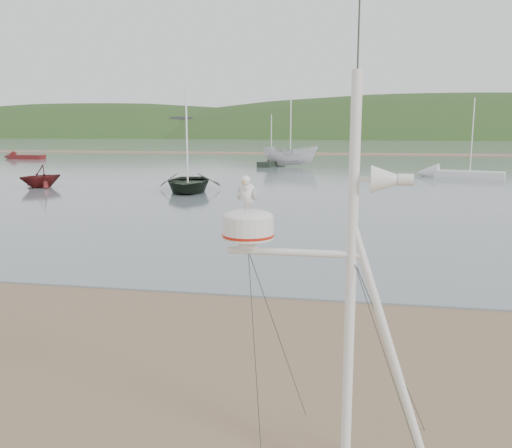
% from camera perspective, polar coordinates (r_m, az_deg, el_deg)
% --- Properties ---
extents(ground, '(560.00, 560.00, 0.00)m').
position_cam_1_polar(ground, '(8.85, -18.76, -14.37)').
color(ground, brown).
rests_on(ground, ground).
extents(water, '(560.00, 256.00, 0.04)m').
position_cam_1_polar(water, '(139.09, 8.90, 8.43)').
color(water, slate).
rests_on(water, ground).
extents(sandbar, '(560.00, 7.00, 0.07)m').
position_cam_1_polar(sandbar, '(77.17, 7.51, 7.33)').
color(sandbar, brown).
rests_on(sandbar, water).
extents(hill_ridge, '(620.00, 180.00, 80.00)m').
position_cam_1_polar(hill_ridge, '(243.53, 13.88, 4.24)').
color(hill_ridge, '#213A17').
rests_on(hill_ridge, ground).
extents(far_cottages, '(294.40, 6.30, 8.00)m').
position_cam_1_polar(far_cottages, '(202.99, 10.35, 9.98)').
color(far_cottages, beige).
rests_on(far_cottages, ground).
extents(mast_rig, '(2.22, 2.36, 5.00)m').
position_cam_1_polar(mast_rig, '(5.68, 9.03, -14.75)').
color(mast_rig, white).
rests_on(mast_rig, ground).
extents(boat_dark, '(3.75, 1.79, 5.05)m').
position_cam_1_polar(boat_dark, '(30.86, -7.28, 8.06)').
color(boat_dark, black).
rests_on(boat_dark, water).
extents(boat_red, '(2.66, 2.32, 2.63)m').
position_cam_1_polar(boat_red, '(35.43, -21.81, 5.71)').
color(boat_red, '#521212').
rests_on(boat_red, water).
extents(boat_white, '(2.15, 2.10, 5.21)m').
position_cam_1_polar(boat_white, '(51.19, 3.66, 8.95)').
color(boat_white, silver).
rests_on(boat_white, water).
extents(dinghy_red_far, '(5.39, 1.60, 1.29)m').
position_cam_1_polar(dinghy_red_far, '(70.07, -23.72, 6.49)').
color(dinghy_red_far, '#521212').
rests_on(dinghy_red_far, ground).
extents(sailboat_dark_mid, '(2.49, 5.36, 5.24)m').
position_cam_1_polar(sailboat_dark_mid, '(52.87, 2.12, 6.46)').
color(sailboat_dark_mid, black).
rests_on(sailboat_dark_mid, ground).
extents(sailboat_white_near, '(6.36, 3.21, 6.17)m').
position_cam_1_polar(sailboat_white_near, '(42.40, 19.50, 5.02)').
color(sailboat_white_near, silver).
rests_on(sailboat_white_near, ground).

